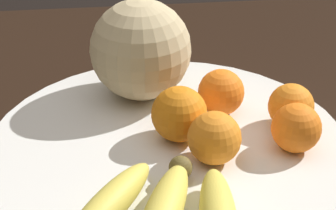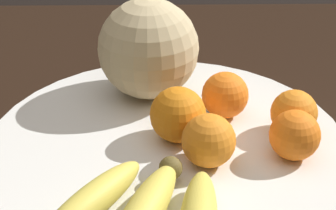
{
  "view_description": "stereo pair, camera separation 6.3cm",
  "coord_description": "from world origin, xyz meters",
  "px_view_note": "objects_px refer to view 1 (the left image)",
  "views": [
    {
      "loc": [
        -0.53,
        0.06,
        1.12
      ],
      "look_at": [
        0.07,
        -0.01,
        0.78
      ],
      "focal_mm": 60.0,
      "sensor_mm": 36.0,
      "label": 1
    },
    {
      "loc": [
        -0.53,
        0.0,
        1.12
      ],
      "look_at": [
        0.07,
        -0.01,
        0.78
      ],
      "focal_mm": 60.0,
      "sensor_mm": 36.0,
      "label": 2
    }
  ],
  "objects_px": {
    "orange_front_right": "(214,138)",
    "fruit_bowl": "(168,143)",
    "melon": "(141,50)",
    "orange_front_left": "(221,92)",
    "orange_mid_center": "(291,106)",
    "orange_back_left": "(296,128)",
    "orange_back_right": "(179,114)"
  },
  "relations": [
    {
      "from": "orange_front_right",
      "to": "fruit_bowl",
      "type": "bearing_deg",
      "value": 41.98
    },
    {
      "from": "melon",
      "to": "orange_front_left",
      "type": "distance_m",
      "value": 0.13
    },
    {
      "from": "orange_front_right",
      "to": "orange_front_left",
      "type": "bearing_deg",
      "value": -15.6
    },
    {
      "from": "orange_mid_center",
      "to": "orange_back_left",
      "type": "xyz_separation_m",
      "value": [
        -0.05,
        0.01,
        0.0
      ]
    },
    {
      "from": "orange_front_left",
      "to": "orange_front_right",
      "type": "height_order",
      "value": "orange_front_right"
    },
    {
      "from": "orange_mid_center",
      "to": "melon",
      "type": "bearing_deg",
      "value": 59.48
    },
    {
      "from": "fruit_bowl",
      "to": "melon",
      "type": "bearing_deg",
      "value": 11.09
    },
    {
      "from": "orange_front_left",
      "to": "orange_back_left",
      "type": "bearing_deg",
      "value": -143.46
    },
    {
      "from": "orange_mid_center",
      "to": "orange_back_right",
      "type": "distance_m",
      "value": 0.15
    },
    {
      "from": "fruit_bowl",
      "to": "orange_back_left",
      "type": "xyz_separation_m",
      "value": [
        -0.04,
        -0.15,
        0.04
      ]
    },
    {
      "from": "melon",
      "to": "orange_back_left",
      "type": "relative_size",
      "value": 2.32
    },
    {
      "from": "fruit_bowl",
      "to": "orange_back_right",
      "type": "xyz_separation_m",
      "value": [
        0.0,
        -0.01,
        0.04
      ]
    },
    {
      "from": "melon",
      "to": "orange_front_right",
      "type": "relative_size",
      "value": 2.21
    },
    {
      "from": "orange_back_left",
      "to": "orange_front_left",
      "type": "bearing_deg",
      "value": 36.54
    },
    {
      "from": "fruit_bowl",
      "to": "melon",
      "type": "relative_size",
      "value": 3.23
    },
    {
      "from": "melon",
      "to": "orange_back_right",
      "type": "height_order",
      "value": "melon"
    },
    {
      "from": "melon",
      "to": "orange_mid_center",
      "type": "bearing_deg",
      "value": -120.52
    },
    {
      "from": "orange_front_right",
      "to": "orange_mid_center",
      "type": "xyz_separation_m",
      "value": [
        0.07,
        -0.11,
        -0.0
      ]
    },
    {
      "from": "orange_front_right",
      "to": "orange_back_right",
      "type": "relative_size",
      "value": 0.91
    },
    {
      "from": "fruit_bowl",
      "to": "orange_front_left",
      "type": "relative_size",
      "value": 7.29
    },
    {
      "from": "fruit_bowl",
      "to": "orange_back_left",
      "type": "distance_m",
      "value": 0.16
    },
    {
      "from": "orange_front_left",
      "to": "orange_back_left",
      "type": "xyz_separation_m",
      "value": [
        -0.1,
        -0.07,
        -0.0
      ]
    },
    {
      "from": "fruit_bowl",
      "to": "orange_mid_center",
      "type": "xyz_separation_m",
      "value": [
        0.01,
        -0.16,
        0.04
      ]
    },
    {
      "from": "fruit_bowl",
      "to": "melon",
      "type": "distance_m",
      "value": 0.15
    },
    {
      "from": "orange_front_right",
      "to": "orange_mid_center",
      "type": "bearing_deg",
      "value": -60.31
    },
    {
      "from": "fruit_bowl",
      "to": "orange_back_right",
      "type": "height_order",
      "value": "orange_back_right"
    },
    {
      "from": "orange_back_right",
      "to": "orange_front_right",
      "type": "bearing_deg",
      "value": -147.71
    },
    {
      "from": "orange_mid_center",
      "to": "orange_back_left",
      "type": "height_order",
      "value": "orange_back_left"
    },
    {
      "from": "melon",
      "to": "orange_front_left",
      "type": "height_order",
      "value": "melon"
    },
    {
      "from": "fruit_bowl",
      "to": "orange_front_right",
      "type": "distance_m",
      "value": 0.08
    },
    {
      "from": "orange_front_right",
      "to": "orange_back_left",
      "type": "xyz_separation_m",
      "value": [
        0.01,
        -0.1,
        -0.0
      ]
    },
    {
      "from": "orange_back_right",
      "to": "orange_back_left",
      "type": "bearing_deg",
      "value": -106.84
    }
  ]
}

